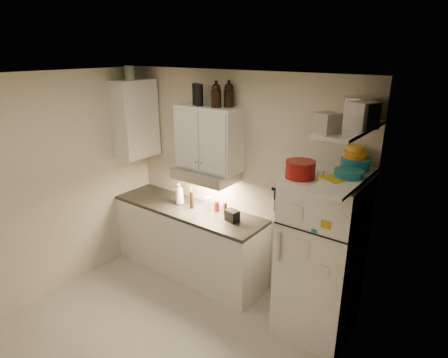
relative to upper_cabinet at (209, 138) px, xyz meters
The scene contains 36 objects.
floor 2.29m from the upper_cabinet, 77.33° to the right, with size 3.20×3.00×0.02m, color #B3AEA5.
ceiling 1.58m from the upper_cabinet, 77.33° to the right, with size 3.20×3.00×0.02m, color white.
back_wall 0.63m from the upper_cabinet, 30.26° to the left, with size 3.20×0.02×2.60m, color beige.
left_wall 1.94m from the upper_cabinet, 134.46° to the right, with size 0.02×3.00×2.60m, color beige.
right_wall 2.39m from the upper_cabinet, 34.95° to the right, with size 0.02×3.00×2.60m, color beige.
base_cabinet 1.41m from the upper_cabinet, 151.63° to the right, with size 2.10×0.60×0.88m, color white.
countertop 0.97m from the upper_cabinet, 151.63° to the right, with size 2.10×0.62×0.04m, color #2B2925.
upper_cabinet is the anchor object (origin of this frame).
side_cabinet 1.15m from the upper_cabinet, behind, with size 0.33×0.55×1.00m, color white.
range_hood 0.44m from the upper_cabinet, 90.00° to the right, with size 0.76×0.46×0.12m, color silver.
fridge 1.84m from the upper_cabinet, ahead, with size 0.70×0.68×1.70m, color white.
shelf_hi 1.82m from the upper_cabinet, 10.05° to the right, with size 0.30×0.95×0.03m, color white.
shelf_lo 1.78m from the upper_cabinet, 10.05° to the right, with size 0.30×0.95×0.03m, color white.
knife_strip 1.13m from the upper_cabinet, ahead, with size 0.42×0.02×0.03m, color black.
dutch_oven 1.38m from the upper_cabinet, 13.88° to the right, with size 0.27×0.27×0.16m, color maroon.
book_stack 1.74m from the upper_cabinet, 12.00° to the right, with size 0.20×0.24×0.08m, color gold.
spice_jar 1.56m from the upper_cabinet, 10.94° to the right, with size 0.06×0.06×0.10m, color silver.
stock_pot 1.79m from the upper_cabinet, ahead, with size 0.29×0.29×0.21m, color silver.
tin_a 1.92m from the upper_cabinet, ahead, with size 0.21×0.19×0.21m, color #AAAAAD.
tin_b 1.86m from the upper_cabinet, 20.98° to the right, with size 0.16×0.16×0.16m, color #AAAAAD.
bowl_teal 1.73m from the upper_cabinet, ahead, with size 0.26×0.26×0.10m, color #196E89.
bowl_orange 1.71m from the upper_cabinet, ahead, with size 0.21×0.21×0.06m, color orange.
bowl_yellow 1.72m from the upper_cabinet, ahead, with size 0.16×0.16×0.05m, color gold.
plates 1.78m from the upper_cabinet, ahead, with size 0.25×0.25×0.06m, color #196E89.
growler_a 0.53m from the upper_cabinet, 11.48° to the right, with size 0.11×0.11×0.27m, color black, non-canonical shape.
growler_b 0.57m from the upper_cabinet, 16.55° to the left, with size 0.12×0.12×0.27m, color black, non-canonical shape.
thermos_a 0.51m from the upper_cabinet, 138.18° to the right, with size 0.08×0.08×0.24m, color black.
thermos_b 0.52m from the upper_cabinet, 169.29° to the right, with size 0.09×0.09×0.25m, color black.
side_jar 1.39m from the upper_cabinet, behind, with size 0.13×0.13×0.17m, color silver.
soap_bottle 0.86m from the upper_cabinet, 164.29° to the right, with size 0.12×0.12×0.32m, color white.
pepper_mill 0.87m from the upper_cabinet, ahead, with size 0.05×0.05×0.15m, color brown.
oil_bottle 0.84m from the upper_cabinet, behind, with size 0.05×0.05×0.24m, color #606A1A.
vinegar_bottle 0.83m from the upper_cabinet, 146.29° to the right, with size 0.05×0.05×0.22m, color black.
clear_bottle 0.82m from the upper_cabinet, 70.04° to the right, with size 0.06×0.06×0.17m, color silver.
red_jar 0.85m from the upper_cabinet, ahead, with size 0.06×0.06×0.13m, color maroon.
caddy 0.95m from the upper_cabinet, 15.70° to the right, with size 0.16×0.11×0.13m, color black.
Camera 1 is at (2.43, -2.01, 2.82)m, focal length 30.00 mm.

